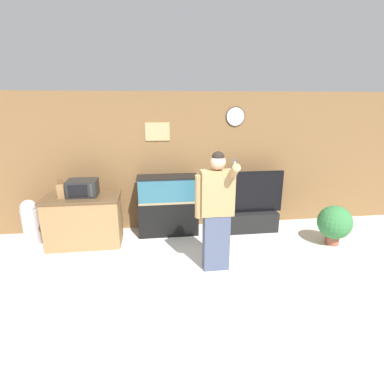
{
  "coord_description": "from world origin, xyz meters",
  "views": [
    {
      "loc": [
        -0.15,
        -2.95,
        2.43
      ],
      "look_at": [
        0.44,
        1.54,
        1.05
      ],
      "focal_mm": 28.0,
      "sensor_mm": 36.0,
      "label": 1
    }
  ],
  "objects_px": {
    "counter_island": "(84,220)",
    "microwave": "(83,188)",
    "knife_block": "(61,191)",
    "trash_bin": "(31,221)",
    "tv_on_stand": "(251,214)",
    "aquarium_on_stand": "(168,205)",
    "potted_plant": "(335,223)",
    "person_standing": "(216,210)"
  },
  "relations": [
    {
      "from": "aquarium_on_stand",
      "to": "tv_on_stand",
      "type": "xyz_separation_m",
      "value": [
        1.59,
        -0.06,
        -0.22
      ]
    },
    {
      "from": "aquarium_on_stand",
      "to": "potted_plant",
      "type": "xyz_separation_m",
      "value": [
        2.85,
        -0.83,
        -0.17
      ]
    },
    {
      "from": "tv_on_stand",
      "to": "person_standing",
      "type": "relative_size",
      "value": 0.69
    },
    {
      "from": "microwave",
      "to": "knife_block",
      "type": "xyz_separation_m",
      "value": [
        -0.33,
        -0.08,
        -0.02
      ]
    },
    {
      "from": "microwave",
      "to": "potted_plant",
      "type": "relative_size",
      "value": 0.69
    },
    {
      "from": "knife_block",
      "to": "potted_plant",
      "type": "bearing_deg",
      "value": -6.33
    },
    {
      "from": "knife_block",
      "to": "tv_on_stand",
      "type": "height_order",
      "value": "knife_block"
    },
    {
      "from": "knife_block",
      "to": "tv_on_stand",
      "type": "xyz_separation_m",
      "value": [
        3.36,
        0.26,
        -0.66
      ]
    },
    {
      "from": "aquarium_on_stand",
      "to": "person_standing",
      "type": "relative_size",
      "value": 0.63
    },
    {
      "from": "knife_block",
      "to": "trash_bin",
      "type": "bearing_deg",
      "value": 163.0
    },
    {
      "from": "counter_island",
      "to": "microwave",
      "type": "height_order",
      "value": "microwave"
    },
    {
      "from": "tv_on_stand",
      "to": "trash_bin",
      "type": "height_order",
      "value": "tv_on_stand"
    },
    {
      "from": "microwave",
      "to": "trash_bin",
      "type": "xyz_separation_m",
      "value": [
        -0.96,
        0.11,
        -0.61
      ]
    },
    {
      "from": "microwave",
      "to": "aquarium_on_stand",
      "type": "bearing_deg",
      "value": 9.21
    },
    {
      "from": "tv_on_stand",
      "to": "potted_plant",
      "type": "xyz_separation_m",
      "value": [
        1.26,
        -0.77,
        0.06
      ]
    },
    {
      "from": "aquarium_on_stand",
      "to": "potted_plant",
      "type": "height_order",
      "value": "aquarium_on_stand"
    },
    {
      "from": "tv_on_stand",
      "to": "potted_plant",
      "type": "distance_m",
      "value": 1.47
    },
    {
      "from": "knife_block",
      "to": "tv_on_stand",
      "type": "bearing_deg",
      "value": 4.38
    },
    {
      "from": "potted_plant",
      "to": "trash_bin",
      "type": "xyz_separation_m",
      "value": [
        -5.25,
        0.71,
        0.02
      ]
    },
    {
      "from": "microwave",
      "to": "potted_plant",
      "type": "bearing_deg",
      "value": -7.87
    },
    {
      "from": "person_standing",
      "to": "microwave",
      "type": "bearing_deg",
      "value": 151.94
    },
    {
      "from": "aquarium_on_stand",
      "to": "person_standing",
      "type": "distance_m",
      "value": 1.52
    },
    {
      "from": "tv_on_stand",
      "to": "trash_bin",
      "type": "distance_m",
      "value": 3.99
    },
    {
      "from": "knife_block",
      "to": "person_standing",
      "type": "distance_m",
      "value": 2.61
    },
    {
      "from": "counter_island",
      "to": "tv_on_stand",
      "type": "distance_m",
      "value": 3.07
    },
    {
      "from": "counter_island",
      "to": "trash_bin",
      "type": "distance_m",
      "value": 0.94
    },
    {
      "from": "aquarium_on_stand",
      "to": "knife_block",
      "type": "bearing_deg",
      "value": -169.92
    },
    {
      "from": "person_standing",
      "to": "counter_island",
      "type": "bearing_deg",
      "value": 152.83
    },
    {
      "from": "knife_block",
      "to": "potted_plant",
      "type": "distance_m",
      "value": 4.68
    },
    {
      "from": "counter_island",
      "to": "knife_block",
      "type": "height_order",
      "value": "knife_block"
    },
    {
      "from": "person_standing",
      "to": "potted_plant",
      "type": "xyz_separation_m",
      "value": [
        2.22,
        0.51,
        -0.53
      ]
    },
    {
      "from": "person_standing",
      "to": "aquarium_on_stand",
      "type": "bearing_deg",
      "value": 115.18
    },
    {
      "from": "tv_on_stand",
      "to": "counter_island",
      "type": "bearing_deg",
      "value": -176.2
    },
    {
      "from": "counter_island",
      "to": "microwave",
      "type": "xyz_separation_m",
      "value": [
        0.03,
        0.03,
        0.58
      ]
    },
    {
      "from": "trash_bin",
      "to": "microwave",
      "type": "bearing_deg",
      "value": -6.68
    },
    {
      "from": "counter_island",
      "to": "knife_block",
      "type": "xyz_separation_m",
      "value": [
        -0.3,
        -0.05,
        0.56
      ]
    },
    {
      "from": "counter_island",
      "to": "aquarium_on_stand",
      "type": "bearing_deg",
      "value": 10.05
    },
    {
      "from": "knife_block",
      "to": "trash_bin",
      "type": "height_order",
      "value": "knife_block"
    },
    {
      "from": "microwave",
      "to": "aquarium_on_stand",
      "type": "distance_m",
      "value": 1.53
    },
    {
      "from": "microwave",
      "to": "person_standing",
      "type": "xyz_separation_m",
      "value": [
        2.07,
        -1.1,
        -0.1
      ]
    },
    {
      "from": "microwave",
      "to": "trash_bin",
      "type": "bearing_deg",
      "value": 173.32
    },
    {
      "from": "counter_island",
      "to": "trash_bin",
      "type": "relative_size",
      "value": 1.57
    }
  ]
}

